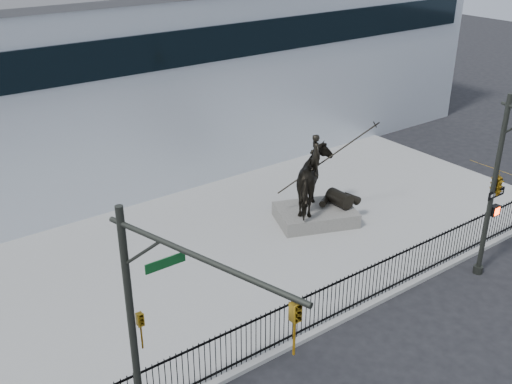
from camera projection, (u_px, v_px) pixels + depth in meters
ground at (349, 348)px, 18.86m from camera, size 120.00×120.00×0.00m
plaza at (225, 253)px, 23.91m from camera, size 30.00×12.00×0.15m
building at (86, 78)px, 31.49m from camera, size 44.00×14.00×9.00m
picket_fence at (323, 305)px, 19.38m from camera, size 22.10×0.10×1.50m
statue_plinth at (315, 215)px, 26.10m from camera, size 3.91×3.33×0.62m
equestrian_statue at (318, 181)px, 25.43m from camera, size 3.97×3.26×3.59m
traffic_signal_left at (159, 338)px, 13.05m from camera, size 1.52×4.84×7.00m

